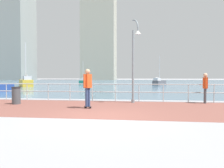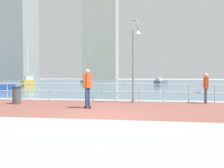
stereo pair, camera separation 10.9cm
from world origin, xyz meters
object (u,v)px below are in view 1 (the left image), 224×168
Objects in this scene: lamppost at (135,57)px; sailboat_ivory at (83,82)px; trash_bin at (16,95)px; bystander at (205,86)px; sailboat_teal at (26,82)px; sailboat_red at (159,82)px; skateboarder at (88,85)px.

lamppost is 1.00× the size of sailboat_ivory.
lamppost is at bearing 11.61° from trash_bin.
lamppost reaches higher than bystander.
sailboat_teal is at bearing 117.62° from trash_bin.
sailboat_ivory is at bearing 67.61° from sailboat_teal.
lamppost is 24.94m from sailboat_teal.
sailboat_red is at bearing 22.96° from sailboat_teal.
bystander is at bearing 9.48° from trash_bin.
bystander is 0.36× the size of sailboat_ivory.
bystander is 0.33× the size of sailboat_red.
skateboarder is 6.55m from bystander.
trash_bin is (-4.16, 1.02, -0.64)m from skateboarder.
skateboarder is at bearing -100.90° from sailboat_red.
sailboat_red is (-0.31, 26.64, -0.49)m from bystander.
bystander reaches higher than trash_bin.
sailboat_ivory is at bearing 98.83° from trash_bin.
lamppost is at bearing -48.08° from sailboat_teal.
lamppost is 4.20m from bystander.
sailboat_teal reaches higher than bystander.
sailboat_teal reaches higher than sailboat_ivory.
bystander is at bearing -89.34° from sailboat_red.
sailboat_teal reaches higher than lamppost.
sailboat_red reaches higher than lamppost.
sailboat_ivory is (-5.07, 32.62, -0.03)m from trash_bin.
sailboat_ivory is (-15.19, 30.93, -0.54)m from bystander.
trash_bin is at bearing 166.23° from skateboarder.
sailboat_ivory is at bearing 105.35° from skateboarder.
skateboarder is 0.36× the size of sailboat_red.
sailboat_ivory is (-11.33, 31.33, -2.12)m from lamppost.
bystander is at bearing -63.84° from sailboat_ivory.
sailboat_teal reaches higher than sailboat_red.
sailboat_teal is at bearing -112.39° from sailboat_ivory.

